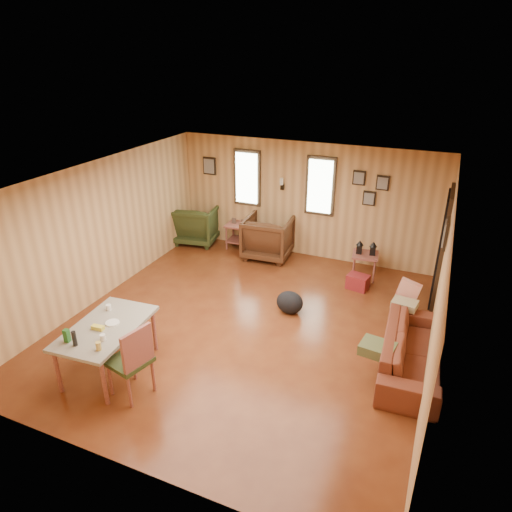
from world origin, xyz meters
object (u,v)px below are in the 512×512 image
Objects in this scene: end_table at (239,231)px; side_table at (366,253)px; recliner_brown at (268,235)px; dining_table at (105,331)px; sofa at (413,346)px; recliner_green at (197,222)px.

side_table reaches higher than end_table.
end_table is (-0.77, 0.20, -0.10)m from recliner_brown.
recliner_brown is 0.67× the size of dining_table.
dining_table is at bearing -122.63° from side_table.
recliner_brown is 2.07m from side_table.
recliner_brown reaches higher than side_table.
end_table is at bearing 51.21° from sofa.
recliner_brown is 1.02× the size of recliner_green.
sofa is at bearing 136.01° from recliner_brown.
recliner_brown is 0.81m from end_table.
end_table is at bearing 172.54° from side_table.
sofa is 2.76m from side_table.
recliner_brown is at bearing 166.72° from recliner_green.
side_table is at bearing 166.36° from recliner_green.
sofa is 4.17m from recliner_brown.
recliner_green is at bearing 175.65° from side_table.
dining_table reaches higher than sofa.
recliner_brown is at bearing 77.63° from dining_table.
sofa is 2.02× the size of recliner_brown.
side_table is (-1.14, 2.51, 0.14)m from sofa.
side_table is at bearing 171.34° from recliner_brown.
side_table is 0.53× the size of dining_table.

